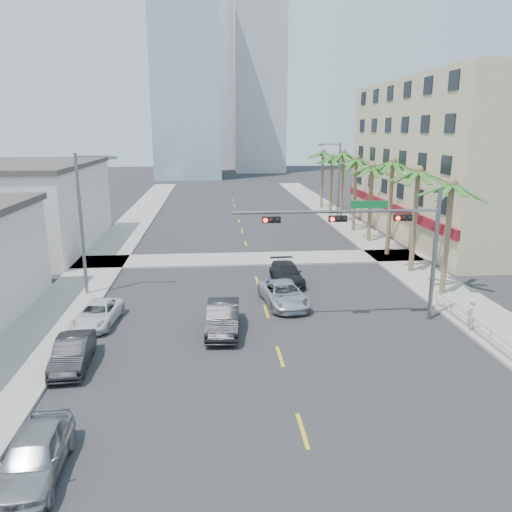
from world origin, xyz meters
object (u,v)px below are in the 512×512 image
(car_parked_far, at_px, (98,314))
(car_parked_near, at_px, (34,456))
(traffic_signal_mast, at_px, (379,232))
(pedestrian, at_px, (471,314))
(car_lane_left, at_px, (223,318))
(car_lane_center, at_px, (284,294))
(car_lane_right, at_px, (287,273))
(car_parked_mid, at_px, (73,353))

(car_parked_far, bearing_deg, car_parked_near, -80.69)
(traffic_signal_mast, bearing_deg, pedestrian, -23.70)
(car_lane_left, distance_m, car_lane_center, 5.38)
(car_parked_near, bearing_deg, car_parked_far, 91.54)
(traffic_signal_mast, distance_m, car_lane_right, 9.47)
(car_parked_near, height_order, car_parked_far, car_parked_near)
(car_parked_mid, bearing_deg, car_lane_left, 23.25)
(car_lane_left, bearing_deg, pedestrian, -2.16)
(car_lane_center, bearing_deg, pedestrian, -37.14)
(car_lane_center, bearing_deg, car_parked_far, -176.18)
(car_parked_mid, relative_size, pedestrian, 2.39)
(traffic_signal_mast, relative_size, car_parked_near, 2.56)
(car_lane_right, bearing_deg, traffic_signal_mast, -65.30)
(car_lane_left, xyz_separation_m, car_lane_center, (3.77, 3.84, -0.09))
(traffic_signal_mast, relative_size, car_lane_left, 2.34)
(pedestrian, bearing_deg, car_lane_left, -44.41)
(car_lane_center, xyz_separation_m, car_lane_right, (0.83, 4.38, -0.00))
(car_parked_near, bearing_deg, car_parked_mid, 94.03)
(car_lane_left, bearing_deg, traffic_signal_mast, 8.36)
(traffic_signal_mast, xyz_separation_m, car_parked_near, (-14.37, -11.62, -4.32))
(car_parked_near, xyz_separation_m, car_lane_center, (9.76, 14.74, -0.05))
(car_parked_mid, distance_m, car_parked_far, 5.07)
(car_parked_near, height_order, pedestrian, pedestrian)
(car_parked_far, xyz_separation_m, pedestrian, (19.70, -2.90, 0.41))
(car_lane_center, distance_m, pedestrian, 10.46)
(car_lane_right, bearing_deg, pedestrian, -50.88)
(car_parked_far, height_order, car_lane_left, car_lane_left)
(car_parked_near, height_order, car_parked_mid, car_parked_near)
(car_lane_left, bearing_deg, car_parked_near, -115.42)
(car_parked_near, bearing_deg, traffic_signal_mast, 36.80)
(car_lane_left, distance_m, car_lane_right, 9.42)
(traffic_signal_mast, bearing_deg, car_lane_right, 116.78)
(car_lane_left, height_order, car_lane_center, car_lane_left)
(car_lane_center, relative_size, car_lane_right, 1.05)
(car_parked_near, bearing_deg, car_lane_center, 54.33)
(traffic_signal_mast, bearing_deg, car_parked_far, 176.56)
(traffic_signal_mast, bearing_deg, car_lane_left, -175.04)
(traffic_signal_mast, height_order, pedestrian, traffic_signal_mast)
(car_parked_near, xyz_separation_m, car_parked_far, (-0.81, 12.54, -0.14))
(traffic_signal_mast, distance_m, car_parked_far, 15.85)
(traffic_signal_mast, xyz_separation_m, car_lane_left, (-8.38, -0.73, -4.28))
(traffic_signal_mast, height_order, car_parked_near, traffic_signal_mast)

